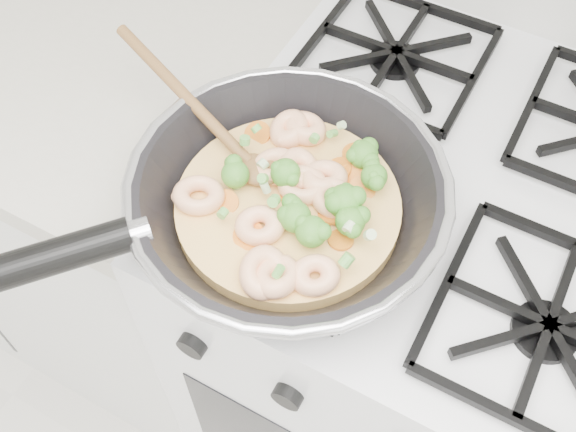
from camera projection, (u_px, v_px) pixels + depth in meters
The scene contains 3 objects.
stove at pixel (406, 332), 1.19m from camera, with size 0.60×0.60×0.92m.
counter_left at pixel (51, 165), 1.41m from camera, with size 1.00×0.60×0.90m.
skillet at pixel (284, 200), 0.73m from camera, with size 0.45×0.46×0.10m.
Camera 1 is at (0.06, 1.16, 1.55)m, focal length 42.26 mm.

